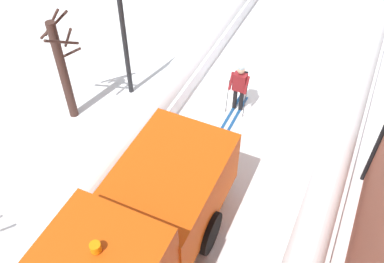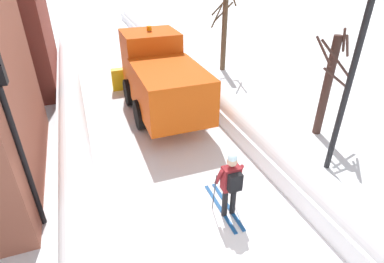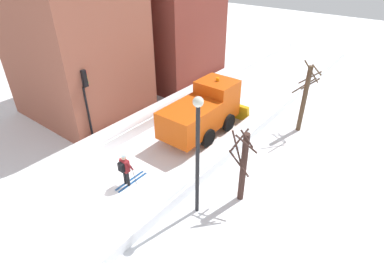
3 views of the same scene
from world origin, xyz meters
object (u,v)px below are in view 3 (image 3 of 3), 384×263
Objects in this scene: bare_tree_near at (243,166)px; bare_tree_mid at (305,97)px; plow_truck at (204,111)px; skier at (125,168)px; street_lamp at (198,145)px; traffic_light_pole at (86,94)px.

bare_tree_mid is at bearing 91.48° from bare_tree_near.
skier is at bearing -90.23° from plow_truck.
street_lamp reaches higher than skier.
skier is 0.33× the size of street_lamp.
skier is 0.39× the size of bare_tree_mid.
street_lamp is at bearing 11.06° from skier.
street_lamp is at bearing -4.93° from traffic_light_pole.
bare_tree_near is at bearing -88.52° from bare_tree_mid.
street_lamp is at bearing -95.52° from bare_tree_mid.
traffic_light_pole is at bearing 175.07° from street_lamp.
bare_tree_mid is at bearing 40.27° from plow_truck.
traffic_light_pole is (-4.29, 1.40, 2.08)m from skier.
skier is 0.48× the size of bare_tree_near.
street_lamp is (3.65, -5.48, 1.94)m from plow_truck.
traffic_light_pole is 0.96× the size of bare_tree_mid.
street_lamp reaches higher than traffic_light_pole.
bare_tree_mid reaches higher than traffic_light_pole.
plow_truck is at bearing 89.77° from skier.
traffic_light_pole is 12.41m from bare_tree_mid.
bare_tree_mid reaches higher than bare_tree_near.
skier is at bearing -152.35° from bare_tree_near.
plow_truck is at bearing -139.73° from bare_tree_mid.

